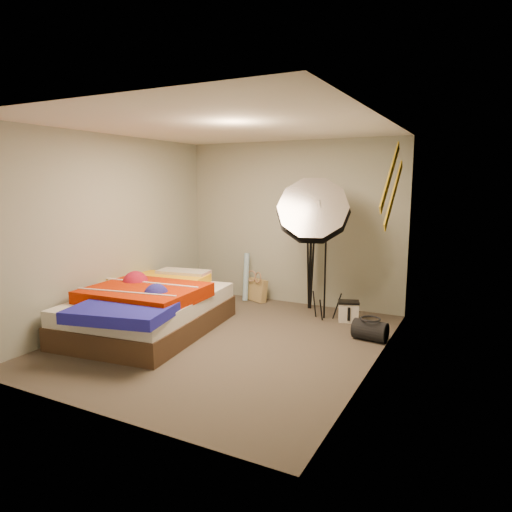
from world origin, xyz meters
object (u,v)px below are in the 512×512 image
Objects in this scene: camera_case at (348,312)px; camera_tripod at (310,263)px; tote_bag at (257,290)px; wrapping_roll at (246,277)px; duffel_bag at (370,330)px; bed at (149,307)px; photo_umbrella at (313,213)px.

camera_case is 0.21× the size of camera_tripod.
tote_bag is at bearing 146.96° from camera_case.
wrapping_roll is 2.45m from duffel_bag.
wrapping_roll is at bearing 79.66° from bed.
tote_bag is 0.90× the size of duffel_bag.
wrapping_roll is at bearing 157.61° from photo_umbrella.
duffel_bag is (2.23, -0.99, -0.26)m from wrapping_roll.
wrapping_roll is 1.91× the size of duffel_bag.
wrapping_roll is 1.13m from camera_tripod.
camera_case is 0.13× the size of photo_umbrella.
camera_tripod is at bearing 0.32° from wrapping_roll.
camera_tripod is at bearing 53.39° from bed.
wrapping_roll is at bearing 149.08° from camera_case.
camera_case is at bearing 9.04° from tote_bag.
bed is at bearing -153.57° from duffel_bag.
tote_bag reaches higher than duffel_bag.
camera_tripod reaches higher than bed.
photo_umbrella is at bearing -22.39° from wrapping_roll.
wrapping_roll is 1.85m from camera_case.
camera_case reaches higher than duffel_bag.
wrapping_roll is 1.80m from photo_umbrella.
duffel_bag is at bearing -73.56° from camera_case.
wrapping_roll is at bearing 162.46° from duffel_bag.
photo_umbrella is (1.32, -0.54, 1.10)m from wrapping_roll.
tote_bag is 0.15× the size of bed.
tote_bag reaches higher than camera_case.
wrapping_roll is at bearing -179.68° from camera_tripod.
camera_case is at bearing 19.74° from photo_umbrella.
camera_tripod is at bearing 21.90° from tote_bag.
camera_tripod reaches higher than duffel_bag.
camera_case is at bearing -28.33° from camera_tripod.
wrapping_roll is at bearing -150.51° from tote_bag.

